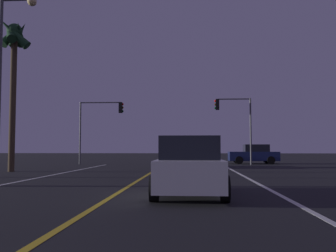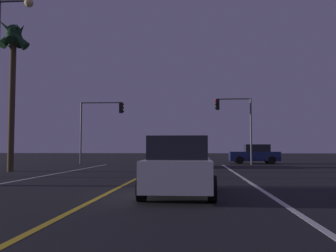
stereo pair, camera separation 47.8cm
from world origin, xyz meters
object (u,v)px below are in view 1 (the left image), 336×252
(car_ahead_far, at_px, (185,156))
(street_lamp_right_near, at_px, (333,33))
(street_lamp_left_mid, at_px, (7,64))
(traffic_light_near_left, at_px, (101,117))
(car_crossing_side, at_px, (254,154))
(traffic_light_near_right, at_px, (233,115))
(palm_tree_left_mid, at_px, (14,49))
(car_lead_same_lane, at_px, (190,167))

(car_ahead_far, xyz_separation_m, street_lamp_right_near, (4.59, -15.85, 3.89))
(street_lamp_left_mid, bearing_deg, car_ahead_far, 49.68)
(traffic_light_near_left, distance_m, street_lamp_left_mid, 14.16)
(car_crossing_side, height_order, traffic_light_near_right, traffic_light_near_right)
(street_lamp_right_near, height_order, palm_tree_left_mid, palm_tree_left_mid)
(traffic_light_near_right, relative_size, street_lamp_left_mid, 0.64)
(street_lamp_right_near, xyz_separation_m, palm_tree_left_mid, (-14.64, 10.18, 2.57))
(car_ahead_far, xyz_separation_m, traffic_light_near_left, (-7.16, 4.26, 3.17))
(car_lead_same_lane, bearing_deg, palm_tree_left_mid, 45.48)
(street_lamp_left_mid, bearing_deg, car_lead_same_lane, -35.29)
(car_ahead_far, height_order, traffic_light_near_left, traffic_light_near_left)
(traffic_light_near_right, distance_m, street_lamp_right_near, 20.13)
(car_ahead_far, relative_size, traffic_light_near_left, 0.81)
(traffic_light_near_left, relative_size, palm_tree_left_mid, 0.58)
(traffic_light_near_right, height_order, street_lamp_left_mid, street_lamp_left_mid)
(traffic_light_near_left, bearing_deg, street_lamp_right_near, -59.69)
(street_lamp_left_mid, xyz_separation_m, palm_tree_left_mid, (-1.74, 4.12, 1.88))
(traffic_light_near_right, bearing_deg, car_crossing_side, -132.95)
(car_lead_same_lane, relative_size, street_lamp_left_mid, 0.50)
(car_crossing_side, bearing_deg, palm_tree_left_mid, 36.98)
(street_lamp_right_near, height_order, street_lamp_left_mid, street_lamp_left_mid)
(traffic_light_near_right, xyz_separation_m, palm_tree_left_mid, (-14.04, -9.93, 3.19))
(car_crossing_side, distance_m, traffic_light_near_left, 13.73)
(car_lead_same_lane, bearing_deg, car_crossing_side, -14.07)
(car_lead_same_lane, xyz_separation_m, street_lamp_left_mid, (-8.71, 6.17, 4.59))
(car_lead_same_lane, distance_m, traffic_light_near_right, 20.79)
(car_ahead_far, distance_m, street_lamp_right_near, 16.95)
(traffic_light_near_right, bearing_deg, palm_tree_left_mid, 35.25)
(car_ahead_far, distance_m, traffic_light_near_left, 8.92)
(car_crossing_side, xyz_separation_m, traffic_light_near_left, (-13.18, -2.17, 3.17))
(street_lamp_left_mid, relative_size, palm_tree_left_mid, 0.94)
(palm_tree_left_mid, bearing_deg, car_lead_same_lane, -44.52)
(car_ahead_far, distance_m, street_lamp_left_mid, 13.62)
(car_crossing_side, relative_size, street_lamp_left_mid, 0.50)
(traffic_light_near_right, height_order, traffic_light_near_left, traffic_light_near_right)
(palm_tree_left_mid, bearing_deg, traffic_light_near_right, 35.25)
(car_lead_same_lane, height_order, street_lamp_right_near, street_lamp_right_near)
(car_crossing_side, bearing_deg, car_ahead_far, 46.90)
(car_lead_same_lane, height_order, palm_tree_left_mid, palm_tree_left_mid)
(traffic_light_near_left, xyz_separation_m, palm_tree_left_mid, (-2.88, -9.93, 3.30))
(car_lead_same_lane, bearing_deg, street_lamp_left_mid, 54.71)
(street_lamp_left_mid, bearing_deg, traffic_light_near_left, 85.38)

